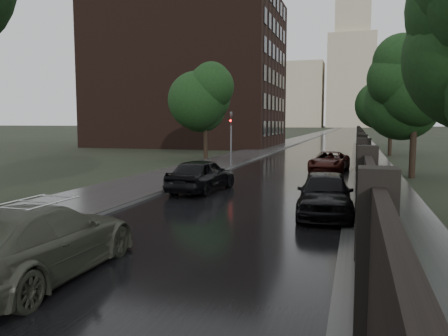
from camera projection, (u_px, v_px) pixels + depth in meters
ground at (51, 335)px, 6.62m from camera, size 800.00×800.00×0.00m
road at (346, 130)px, 187.47m from camera, size 8.00×420.00×0.02m
sidewalk_left at (332, 130)px, 189.20m from camera, size 4.00×420.00×0.16m
verge_right at (359, 130)px, 185.88m from camera, size 3.00×420.00×0.08m
fence_right at (359, 150)px, 35.66m from camera, size 0.45×75.72×2.70m
tree_left_far at (205, 99)px, 36.94m from camera, size 4.25×4.25×7.39m
tree_right_b at (415, 92)px, 24.88m from camera, size 4.08×4.08×7.01m
tree_right_c at (391, 104)px, 42.02m from camera, size 4.08×4.08×7.01m
traffic_light at (231, 134)px, 31.40m from camera, size 0.16×0.32×4.00m
brick_building at (190, 73)px, 60.27m from camera, size 24.00×18.00×20.00m
stalinist_tower at (352, 69)px, 288.20m from camera, size 92.00×30.00×159.00m
volga_sedan at (38, 241)px, 8.99m from camera, size 2.42×5.45×1.55m
hatchback_left at (202, 175)px, 20.26m from camera, size 2.32×4.78×1.57m
car_right_near at (325, 193)px, 15.06m from camera, size 2.11×4.65×1.55m
car_right_far at (329, 161)px, 28.78m from camera, size 2.67×4.92×1.31m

